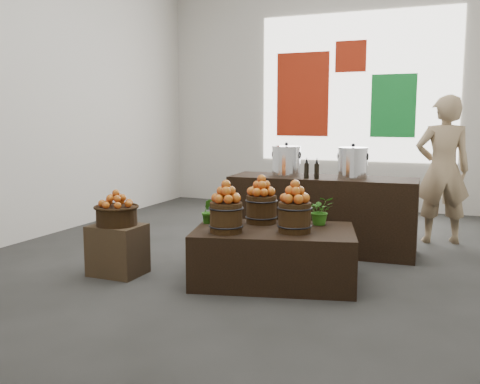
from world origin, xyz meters
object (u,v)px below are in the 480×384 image
at_px(wicker_basket, 117,216).
at_px(shopper, 443,170).
at_px(crate, 118,250).
at_px(display_table, 274,256).
at_px(stock_pot_left, 286,162).
at_px(counter, 322,214).
at_px(stock_pot_center, 353,164).

distance_m(wicker_basket, shopper, 3.88).
xyz_separation_m(crate, display_table, (1.48, 0.34, 0.01)).
distance_m(display_table, stock_pot_left, 1.55).
height_order(wicker_basket, stock_pot_left, stock_pot_left).
xyz_separation_m(wicker_basket, counter, (1.60, 1.68, -0.15)).
bearing_deg(wicker_basket, counter, 46.30).
bearing_deg(counter, shopper, 34.30).
distance_m(display_table, counter, 1.35).
relative_size(wicker_basket, stock_pot_left, 1.22).
bearing_deg(wicker_basket, stock_pot_left, 54.54).
distance_m(display_table, stock_pot_center, 1.62).
xyz_separation_m(stock_pot_center, shopper, (0.91, 0.93, -0.12)).
bearing_deg(counter, stock_pot_left, 180.00).
distance_m(stock_pot_left, stock_pot_center, 0.76).
bearing_deg(shopper, wicker_basket, 26.46).
bearing_deg(crate, counter, 46.30).
relative_size(wicker_basket, display_table, 0.27).
bearing_deg(shopper, stock_pot_center, 29.36).
height_order(stock_pot_center, shopper, shopper).
relative_size(wicker_basket, counter, 0.19).
relative_size(stock_pot_center, shopper, 0.18).
bearing_deg(shopper, counter, 21.11).
distance_m(display_table, shopper, 2.73).
bearing_deg(crate, stock_pot_left, 54.54).
bearing_deg(wicker_basket, shopper, 42.71).
height_order(crate, stock_pot_center, stock_pot_center).
height_order(wicker_basket, stock_pot_center, stock_pot_center).
height_order(crate, display_table, display_table).
bearing_deg(counter, crate, -136.76).
distance_m(crate, display_table, 1.52).
relative_size(counter, stock_pot_left, 6.47).
height_order(display_table, stock_pot_left, stock_pot_left).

